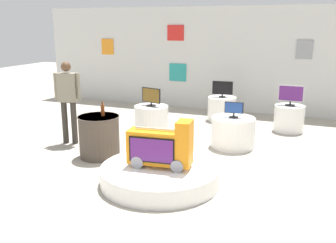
{
  "coord_description": "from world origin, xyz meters",
  "views": [
    {
      "loc": [
        1.93,
        -5.35,
        2.46
      ],
      "look_at": [
        -0.36,
        0.32,
        0.89
      ],
      "focal_mm": 41.08,
      "sensor_mm": 36.0,
      "label": 1
    }
  ],
  "objects_px": {
    "display_pedestal_center_rear": "(222,109)",
    "tv_on_center_rear": "(222,89)",
    "display_pedestal_left_rear": "(289,118)",
    "display_pedestal_far_right": "(233,132)",
    "shopper_browsing_rear": "(68,96)",
    "side_table_round": "(99,136)",
    "tv_on_left_rear": "(291,95)",
    "tv_on_right_rear": "(151,97)",
    "tv_on_far_right": "(234,109)",
    "display_pedestal_right_rear": "(151,119)",
    "novelty_firetruck_tv": "(161,148)",
    "bottle_on_side_table": "(103,110)",
    "main_display_pedestal": "(160,175)"
  },
  "relations": [
    {
      "from": "shopper_browsing_rear",
      "to": "display_pedestal_right_rear",
      "type": "bearing_deg",
      "value": 50.01
    },
    {
      "from": "tv_on_left_rear",
      "to": "tv_on_center_rear",
      "type": "relative_size",
      "value": 1.09
    },
    {
      "from": "display_pedestal_left_rear",
      "to": "bottle_on_side_table",
      "type": "height_order",
      "value": "bottle_on_side_table"
    },
    {
      "from": "display_pedestal_center_rear",
      "to": "bottle_on_side_table",
      "type": "height_order",
      "value": "bottle_on_side_table"
    },
    {
      "from": "novelty_firetruck_tv",
      "to": "display_pedestal_center_rear",
      "type": "xyz_separation_m",
      "value": [
        -0.14,
        4.36,
        -0.29
      ]
    },
    {
      "from": "shopper_browsing_rear",
      "to": "display_pedestal_center_rear",
      "type": "bearing_deg",
      "value": 51.71
    },
    {
      "from": "tv_on_center_rear",
      "to": "bottle_on_side_table",
      "type": "bearing_deg",
      "value": -111.11
    },
    {
      "from": "display_pedestal_left_rear",
      "to": "tv_on_left_rear",
      "type": "height_order",
      "value": "tv_on_left_rear"
    },
    {
      "from": "tv_on_center_rear",
      "to": "tv_on_far_right",
      "type": "distance_m",
      "value": 2.22
    },
    {
      "from": "display_pedestal_left_rear",
      "to": "main_display_pedestal",
      "type": "bearing_deg",
      "value": -112.16
    },
    {
      "from": "tv_on_far_right",
      "to": "tv_on_right_rear",
      "type": "bearing_deg",
      "value": 168.57
    },
    {
      "from": "novelty_firetruck_tv",
      "to": "bottle_on_side_table",
      "type": "relative_size",
      "value": 3.81
    },
    {
      "from": "tv_on_right_rear",
      "to": "side_table_round",
      "type": "bearing_deg",
      "value": -95.42
    },
    {
      "from": "tv_on_center_rear",
      "to": "shopper_browsing_rear",
      "type": "distance_m",
      "value": 3.99
    },
    {
      "from": "main_display_pedestal",
      "to": "tv_on_far_right",
      "type": "xyz_separation_m",
      "value": [
        0.65,
        2.28,
        0.65
      ]
    },
    {
      "from": "tv_on_left_rear",
      "to": "display_pedestal_left_rear",
      "type": "bearing_deg",
      "value": 89.92
    },
    {
      "from": "novelty_firetruck_tv",
      "to": "tv_on_right_rear",
      "type": "distance_m",
      "value": 3.03
    },
    {
      "from": "main_display_pedestal",
      "to": "tv_on_right_rear",
      "type": "distance_m",
      "value": 3.09
    },
    {
      "from": "tv_on_center_rear",
      "to": "tv_on_left_rear",
      "type": "bearing_deg",
      "value": -14.16
    },
    {
      "from": "main_display_pedestal",
      "to": "tv_on_left_rear",
      "type": "bearing_deg",
      "value": 67.82
    },
    {
      "from": "display_pedestal_left_rear",
      "to": "tv_on_right_rear",
      "type": "distance_m",
      "value": 3.26
    },
    {
      "from": "side_table_round",
      "to": "display_pedestal_far_right",
      "type": "bearing_deg",
      "value": 35.28
    },
    {
      "from": "tv_on_right_rear",
      "to": "side_table_round",
      "type": "relative_size",
      "value": 0.64
    },
    {
      "from": "display_pedestal_center_rear",
      "to": "tv_on_center_rear",
      "type": "bearing_deg",
      "value": -95.64
    },
    {
      "from": "main_display_pedestal",
      "to": "tv_on_far_right",
      "type": "distance_m",
      "value": 2.45
    },
    {
      "from": "novelty_firetruck_tv",
      "to": "tv_on_center_rear",
      "type": "bearing_deg",
      "value": 91.8
    },
    {
      "from": "side_table_round",
      "to": "tv_on_center_rear",
      "type": "bearing_deg",
      "value": 68.44
    },
    {
      "from": "novelty_firetruck_tv",
      "to": "display_pedestal_right_rear",
      "type": "distance_m",
      "value": 3.04
    },
    {
      "from": "display_pedestal_center_rear",
      "to": "shopper_browsing_rear",
      "type": "xyz_separation_m",
      "value": [
        -2.47,
        -3.13,
        0.7
      ]
    },
    {
      "from": "tv_on_far_right",
      "to": "display_pedestal_far_right",
      "type": "bearing_deg",
      "value": 83.59
    },
    {
      "from": "main_display_pedestal",
      "to": "display_pedestal_left_rear",
      "type": "bearing_deg",
      "value": 67.84
    },
    {
      "from": "display_pedestal_center_rear",
      "to": "tv_on_right_rear",
      "type": "height_order",
      "value": "tv_on_right_rear"
    },
    {
      "from": "tv_on_center_rear",
      "to": "display_pedestal_right_rear",
      "type": "height_order",
      "value": "tv_on_center_rear"
    },
    {
      "from": "tv_on_left_rear",
      "to": "display_pedestal_right_rear",
      "type": "height_order",
      "value": "tv_on_left_rear"
    },
    {
      "from": "display_pedestal_left_rear",
      "to": "side_table_round",
      "type": "height_order",
      "value": "side_table_round"
    },
    {
      "from": "display_pedestal_center_rear",
      "to": "display_pedestal_right_rear",
      "type": "xyz_separation_m",
      "value": [
        -1.25,
        -1.67,
        0.0
      ]
    },
    {
      "from": "display_pedestal_left_rear",
      "to": "tv_on_right_rear",
      "type": "xyz_separation_m",
      "value": [
        -2.96,
        -1.25,
        0.53
      ]
    },
    {
      "from": "display_pedestal_center_rear",
      "to": "display_pedestal_far_right",
      "type": "height_order",
      "value": "same"
    },
    {
      "from": "novelty_firetruck_tv",
      "to": "tv_on_right_rear",
      "type": "relative_size",
      "value": 2.04
    },
    {
      "from": "display_pedestal_left_rear",
      "to": "display_pedestal_far_right",
      "type": "xyz_separation_m",
      "value": [
        -0.95,
        -1.65,
        0.0
      ]
    },
    {
      "from": "display_pedestal_right_rear",
      "to": "display_pedestal_far_right",
      "type": "distance_m",
      "value": 2.05
    },
    {
      "from": "main_display_pedestal",
      "to": "tv_on_right_rear",
      "type": "relative_size",
      "value": 3.74
    },
    {
      "from": "main_display_pedestal",
      "to": "display_pedestal_far_right",
      "type": "bearing_deg",
      "value": 74.19
    },
    {
      "from": "tv_on_center_rear",
      "to": "side_table_round",
      "type": "xyz_separation_m",
      "value": [
        -1.43,
        -3.63,
        -0.43
      ]
    },
    {
      "from": "bottle_on_side_table",
      "to": "tv_on_left_rear",
      "type": "bearing_deg",
      "value": 45.38
    },
    {
      "from": "bottle_on_side_table",
      "to": "tv_on_right_rear",
      "type": "bearing_deg",
      "value": 86.14
    },
    {
      "from": "tv_on_left_rear",
      "to": "tv_on_far_right",
      "type": "relative_size",
      "value": 1.51
    },
    {
      "from": "display_pedestal_left_rear",
      "to": "tv_on_far_right",
      "type": "relative_size",
      "value": 1.82
    },
    {
      "from": "side_table_round",
      "to": "shopper_browsing_rear",
      "type": "height_order",
      "value": "shopper_browsing_rear"
    },
    {
      "from": "novelty_firetruck_tv",
      "to": "side_table_round",
      "type": "height_order",
      "value": "novelty_firetruck_tv"
    }
  ]
}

